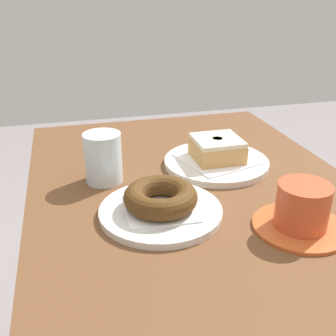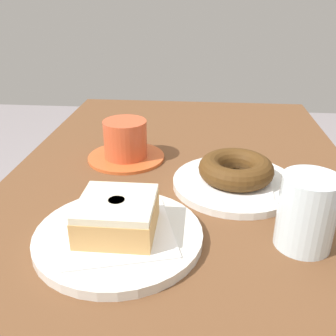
# 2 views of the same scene
# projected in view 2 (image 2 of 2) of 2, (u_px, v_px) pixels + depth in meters

# --- Properties ---
(table) EXTENTS (1.08, 0.66, 0.77)m
(table) POSITION_uv_depth(u_px,v_px,m) (181.00, 227.00, 0.72)
(table) COLOR brown
(table) RESTS_ON ground_plane
(plate_chocolate_ring) EXTENTS (0.22, 0.22, 0.01)m
(plate_chocolate_ring) POSITION_uv_depth(u_px,v_px,m) (235.00, 183.00, 0.67)
(plate_chocolate_ring) COLOR silver
(plate_chocolate_ring) RESTS_ON table
(napkin_chocolate_ring) EXTENTS (0.13, 0.13, 0.00)m
(napkin_chocolate_ring) POSITION_uv_depth(u_px,v_px,m) (235.00, 179.00, 0.67)
(napkin_chocolate_ring) COLOR white
(napkin_chocolate_ring) RESTS_ON plate_chocolate_ring
(donut_chocolate_ring) EXTENTS (0.13, 0.13, 0.04)m
(donut_chocolate_ring) POSITION_uv_depth(u_px,v_px,m) (236.00, 168.00, 0.66)
(donut_chocolate_ring) COLOR #4B2E12
(donut_chocolate_ring) RESTS_ON napkin_chocolate_ring
(plate_glazed_square) EXTENTS (0.23, 0.23, 0.01)m
(plate_glazed_square) POSITION_uv_depth(u_px,v_px,m) (119.00, 236.00, 0.53)
(plate_glazed_square) COLOR silver
(plate_glazed_square) RESTS_ON table
(napkin_glazed_square) EXTENTS (0.18, 0.18, 0.00)m
(napkin_glazed_square) POSITION_uv_depth(u_px,v_px,m) (118.00, 231.00, 0.53)
(napkin_glazed_square) COLOR white
(napkin_glazed_square) RESTS_ON plate_glazed_square
(donut_glazed_square) EXTENTS (0.10, 0.10, 0.05)m
(donut_glazed_square) POSITION_uv_depth(u_px,v_px,m) (117.00, 215.00, 0.51)
(donut_glazed_square) COLOR tan
(donut_glazed_square) RESTS_ON napkin_glazed_square
(water_glass) EXTENTS (0.08, 0.08, 0.10)m
(water_glass) POSITION_uv_depth(u_px,v_px,m) (307.00, 212.00, 0.50)
(water_glass) COLOR silver
(water_glass) RESTS_ON table
(coffee_cup) EXTENTS (0.16, 0.16, 0.08)m
(coffee_cup) POSITION_uv_depth(u_px,v_px,m) (126.00, 142.00, 0.77)
(coffee_cup) COLOR #CB5929
(coffee_cup) RESTS_ON table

